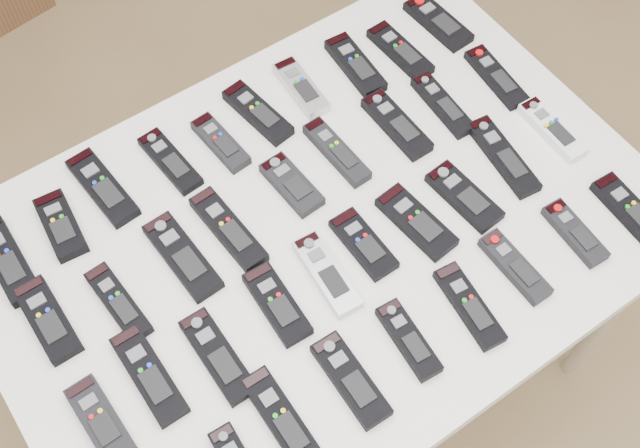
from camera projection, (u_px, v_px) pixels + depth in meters
ground at (284, 407)px, 2.14m from camera, size 4.00×4.00×0.00m
table at (320, 244)px, 1.56m from camera, size 1.25×0.88×0.78m
remote_0 at (7, 261)px, 1.47m from camera, size 0.06×0.19×0.02m
remote_1 at (61, 226)px, 1.50m from camera, size 0.07×0.15×0.02m
remote_2 at (103, 188)px, 1.55m from camera, size 0.07×0.19×0.02m
remote_3 at (170, 161)px, 1.58m from camera, size 0.06×0.17×0.02m
remote_4 at (221, 143)px, 1.60m from camera, size 0.06×0.15×0.02m
remote_5 at (258, 113)px, 1.64m from camera, size 0.07×0.18×0.02m
remote_6 at (301, 88)px, 1.67m from camera, size 0.06×0.16×0.02m
remote_7 at (355, 65)px, 1.70m from camera, size 0.07×0.17×0.02m
remote_8 at (400, 51)px, 1.72m from camera, size 0.06×0.17×0.02m
remote_9 at (438, 22)px, 1.77m from camera, size 0.07×0.17×0.02m
remote_10 at (48, 320)px, 1.41m from camera, size 0.06×0.17×0.02m
remote_11 at (119, 303)px, 1.43m from camera, size 0.06×0.17×0.02m
remote_12 at (183, 256)px, 1.47m from camera, size 0.07×0.19×0.02m
remote_13 at (228, 229)px, 1.50m from camera, size 0.06×0.19×0.02m
remote_14 at (292, 185)px, 1.55m from camera, size 0.06×0.14×0.02m
remote_15 at (337, 152)px, 1.59m from camera, size 0.05×0.17×0.02m
remote_16 at (397, 125)px, 1.62m from camera, size 0.05×0.17×0.02m
remote_17 at (442, 105)px, 1.65m from camera, size 0.05×0.17×0.02m
remote_18 at (496, 77)px, 1.69m from camera, size 0.06×0.17×0.02m
remote_19 at (100, 420)px, 1.32m from camera, size 0.06×0.15×0.02m
remote_20 at (149, 375)px, 1.36m from camera, size 0.06×0.18×0.02m
remote_21 at (218, 356)px, 1.38m from camera, size 0.06×0.18×0.02m
remote_22 at (277, 304)px, 1.42m from camera, size 0.06×0.16×0.02m
remote_23 at (327, 274)px, 1.46m from camera, size 0.07×0.18×0.02m
remote_24 at (363, 244)px, 1.49m from camera, size 0.06×0.15×0.02m
remote_25 at (416, 222)px, 1.51m from camera, size 0.08×0.17×0.02m
remote_26 at (464, 196)px, 1.54m from camera, size 0.07×0.16×0.02m
remote_27 at (503, 156)px, 1.59m from camera, size 0.07×0.20×0.02m
remote_28 at (552, 129)px, 1.62m from camera, size 0.05×0.16×0.02m
remote_31 at (283, 420)px, 1.32m from camera, size 0.05×0.19×0.02m
remote_32 at (351, 380)px, 1.35m from camera, size 0.06×0.17×0.02m
remote_33 at (409, 340)px, 1.39m from camera, size 0.06×0.15×0.02m
remote_34 at (469, 306)px, 1.42m from camera, size 0.07×0.17×0.02m
remote_35 at (515, 267)px, 1.46m from camera, size 0.04×0.16×0.02m
remote_36 at (575, 233)px, 1.50m from camera, size 0.05×0.15×0.02m
remote_37 at (631, 212)px, 1.52m from camera, size 0.06×0.18×0.02m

